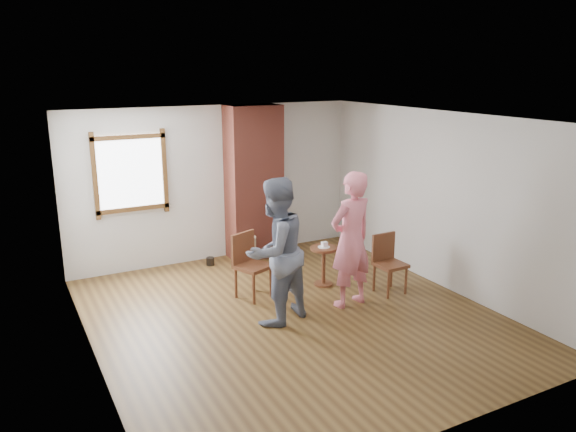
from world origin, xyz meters
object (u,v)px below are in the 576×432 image
object	(u,v)px
dining_chair_left	(249,262)
dining_chair_right	(388,260)
man	(275,252)
person_pink	(351,240)
side_table	(324,260)
stoneware_crock	(245,251)

from	to	relation	value
dining_chair_left	dining_chair_right	xyz separation A→B (m)	(1.86, -0.78, -0.04)
dining_chair_left	man	xyz separation A→B (m)	(-0.04, -0.91, 0.43)
dining_chair_right	person_pink	size ratio (longest dim) A/B	0.46
person_pink	side_table	bearing A→B (deg)	-103.45
dining_chair_left	stoneware_crock	bearing A→B (deg)	46.83
dining_chair_right	person_pink	bearing A→B (deg)	-171.00
side_table	man	world-z (taller)	man
dining_chair_right	man	bearing A→B (deg)	-177.71
dining_chair_left	person_pink	distance (m)	1.49
stoneware_crock	dining_chair_right	world-z (taller)	dining_chair_right
dining_chair_right	person_pink	xyz separation A→B (m)	(-0.76, -0.14, 0.46)
side_table	person_pink	size ratio (longest dim) A/B	0.32
dining_chair_right	man	xyz separation A→B (m)	(-1.89, -0.13, 0.47)
stoneware_crock	dining_chair_right	xyz separation A→B (m)	(1.37, -2.04, 0.24)
dining_chair_left	dining_chair_right	world-z (taller)	dining_chair_left
stoneware_crock	dining_chair_left	xyz separation A→B (m)	(-0.49, -1.26, 0.29)
person_pink	man	bearing A→B (deg)	-9.99
stoneware_crock	dining_chair_right	bearing A→B (deg)	-56.14
person_pink	dining_chair_right	bearing A→B (deg)	-178.76
stoneware_crock	person_pink	world-z (taller)	person_pink
stoneware_crock	side_table	world-z (taller)	side_table
dining_chair_left	person_pink	bearing A→B (deg)	-61.78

